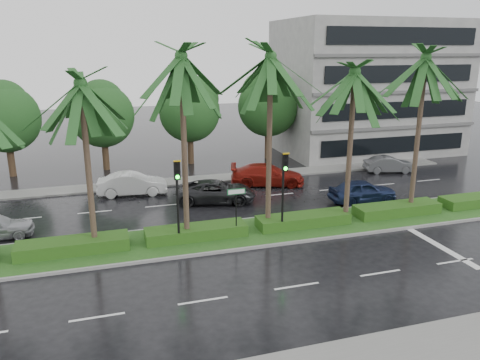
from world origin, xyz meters
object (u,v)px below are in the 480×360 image
object	(u,v)px
street_sign	(236,200)
car_blue	(362,191)
car_grey	(389,164)
signal_median_left	(177,190)
car_darkgrey	(216,191)
car_white	(132,184)
car_red	(267,175)

from	to	relation	value
street_sign	car_blue	xyz separation A→B (m)	(9.50, 3.52, -1.39)
car_blue	car_grey	distance (m)	8.43
car_grey	signal_median_left	bearing A→B (deg)	130.92
signal_median_left	street_sign	xyz separation A→B (m)	(3.00, 0.18, -0.87)
car_darkgrey	car_blue	world-z (taller)	car_blue
car_grey	street_sign	bearing A→B (deg)	134.79
signal_median_left	car_darkgrey	world-z (taller)	signal_median_left
car_white	car_grey	xyz separation A→B (m)	(20.00, 0.03, -0.11)
signal_median_left	car_blue	bearing A→B (deg)	16.50
car_darkgrey	street_sign	bearing A→B (deg)	-170.55
car_grey	car_blue	bearing A→B (deg)	148.07
car_darkgrey	car_blue	size ratio (longest dim) A/B	1.17
signal_median_left	car_darkgrey	distance (m)	7.67
car_blue	car_grey	size ratio (longest dim) A/B	1.11
car_red	car_grey	bearing A→B (deg)	-69.85
car_darkgrey	car_blue	distance (m)	9.41
signal_median_left	car_grey	distance (m)	20.99
signal_median_left	car_darkgrey	xyz separation A→B (m)	(3.50, 6.43, -2.29)
signal_median_left	car_darkgrey	bearing A→B (deg)	61.45
car_red	car_blue	size ratio (longest dim) A/B	1.22
car_white	car_grey	world-z (taller)	car_white
signal_median_left	car_red	bearing A→B (deg)	48.68
car_red	car_blue	bearing A→B (deg)	-122.90
street_sign	car_red	size ratio (longest dim) A/B	0.49
car_white	car_blue	xyz separation A→B (m)	(14.00, -5.89, -0.02)
car_darkgrey	car_blue	xyz separation A→B (m)	(9.00, -2.73, 0.03)
car_darkgrey	car_grey	size ratio (longest dim) A/B	1.30
street_sign	car_grey	xyz separation A→B (m)	(15.50, 9.44, -1.48)
street_sign	signal_median_left	bearing A→B (deg)	-176.53
car_darkgrey	car_red	distance (m)	5.23
car_white	car_darkgrey	xyz separation A→B (m)	(5.00, -3.16, -0.05)
street_sign	car_white	distance (m)	10.52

